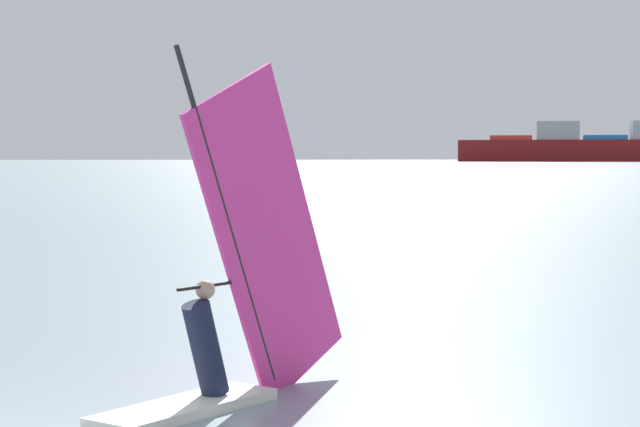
{
  "coord_description": "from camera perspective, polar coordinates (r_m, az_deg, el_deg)",
  "views": [
    {
      "loc": [
        5.79,
        -9.33,
        2.82
      ],
      "look_at": [
        3.26,
        7.04,
        1.98
      ],
      "focal_mm": 63.63,
      "sensor_mm": 36.0,
      "label": 1
    }
  ],
  "objects": [
    {
      "name": "windsurfer",
      "position": [
        13.11,
        -4.5,
        -4.7
      ],
      "size": [
        2.25,
        3.92,
        4.24
      ],
      "rotation": [
        0.0,
        0.0,
        4.24
      ],
      "color": "white",
      "rests_on": "ground_plane"
    }
  ]
}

